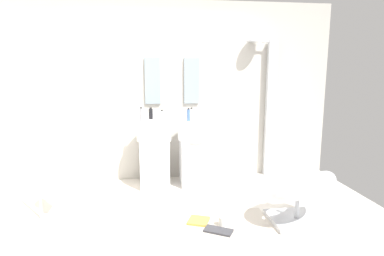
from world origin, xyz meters
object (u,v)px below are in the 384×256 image
(soap_bottle_white, at_px, (192,115))
(soap_bottle_grey, at_px, (141,115))
(lounge_chair, at_px, (298,192))
(magazine_ochre, at_px, (199,221))
(soap_bottle_black, at_px, (151,114))
(pedestal_sink_left, at_px, (154,151))
(soap_bottle_blue, at_px, (189,115))
(shower_column, at_px, (270,106))
(soap_bottle_clear, at_px, (162,115))
(magazine_charcoal, at_px, (218,231))
(coffee_mug, at_px, (222,221))
(pedestal_sink_right, at_px, (195,150))
(towel_rack, at_px, (52,163))

(soap_bottle_white, xyz_separation_m, soap_bottle_grey, (-0.68, 0.10, 0.00))
(lounge_chair, distance_m, soap_bottle_white, 1.70)
(magazine_ochre, xyz_separation_m, soap_bottle_black, (-0.47, 1.36, 0.99))
(pedestal_sink_left, distance_m, soap_bottle_white, 0.74)
(soap_bottle_black, relative_size, soap_bottle_blue, 0.91)
(magazine_ochre, xyz_separation_m, soap_bottle_white, (0.07, 1.08, 1.00))
(shower_column, relative_size, soap_bottle_clear, 14.48)
(magazine_charcoal, bearing_deg, coffee_mug, 90.28)
(coffee_mug, bearing_deg, magazine_ochre, 152.52)
(magazine_charcoal, distance_m, soap_bottle_white, 1.66)
(magazine_charcoal, bearing_deg, soap_bottle_clear, 138.46)
(pedestal_sink_right, distance_m, soap_bottle_white, 0.54)
(magazine_charcoal, xyz_separation_m, soap_bottle_grey, (-0.77, 1.43, 1.01))
(soap_bottle_grey, bearing_deg, pedestal_sink_right, 0.93)
(soap_bottle_black, bearing_deg, pedestal_sink_right, -15.28)
(pedestal_sink_right, distance_m, soap_bottle_grey, 0.90)
(shower_column, height_order, lounge_chair, shower_column)
(lounge_chair, xyz_separation_m, magazine_charcoal, (-0.88, -0.10, -0.33))
(pedestal_sink_right, bearing_deg, magazine_charcoal, -88.58)
(magazine_ochre, height_order, soap_bottle_black, soap_bottle_black)
(pedestal_sink_left, distance_m, pedestal_sink_right, 0.57)
(towel_rack, relative_size, soap_bottle_blue, 5.28)
(pedestal_sink_right, distance_m, coffee_mug, 1.40)
(magazine_charcoal, height_order, magazine_ochre, magazine_ochre)
(magazine_charcoal, bearing_deg, magazine_ochre, 155.25)
(lounge_chair, xyz_separation_m, coffee_mug, (-0.81, 0.02, -0.29))
(pedestal_sink_left, bearing_deg, soap_bottle_white, -12.70)
(pedestal_sink_left, distance_m, soap_bottle_blue, 0.71)
(soap_bottle_grey, bearing_deg, coffee_mug, -57.33)
(towel_rack, distance_m, magazine_ochre, 1.70)
(towel_rack, xyz_separation_m, magazine_charcoal, (1.72, -0.57, -0.61))
(pedestal_sink_left, distance_m, towel_rack, 1.42)
(coffee_mug, xyz_separation_m, soap_bottle_white, (-0.16, 1.21, 0.96))
(soap_bottle_black, bearing_deg, coffee_mug, -64.53)
(magazine_charcoal, distance_m, soap_bottle_grey, 1.91)
(lounge_chair, distance_m, magazine_ochre, 1.10)
(pedestal_sink_right, relative_size, coffee_mug, 10.33)
(lounge_chair, relative_size, towel_rack, 1.14)
(soap_bottle_clear, bearing_deg, magazine_ochre, -75.73)
(pedestal_sink_left, height_order, soap_bottle_grey, soap_bottle_grey)
(magazine_ochre, relative_size, coffee_mug, 2.15)
(pedestal_sink_right, bearing_deg, shower_column, 13.04)
(shower_column, height_order, soap_bottle_black, shower_column)
(towel_rack, distance_m, coffee_mug, 1.93)
(magazine_charcoal, height_order, soap_bottle_blue, soap_bottle_blue)
(magazine_ochre, relative_size, soap_bottle_white, 1.16)
(magazine_charcoal, bearing_deg, towel_rack, -167.77)
(magazine_charcoal, height_order, soap_bottle_clear, soap_bottle_clear)
(towel_rack, bearing_deg, magazine_ochre, -11.92)
(pedestal_sink_left, height_order, pedestal_sink_right, same)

